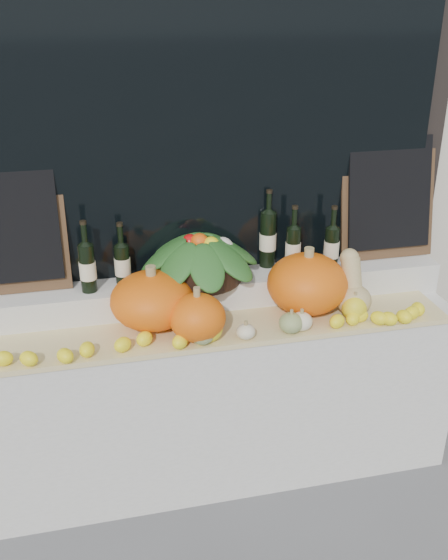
# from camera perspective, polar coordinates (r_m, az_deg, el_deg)

# --- Properties ---
(storefront_facade) EXTENTS (7.00, 0.94, 4.50)m
(storefront_facade) POSITION_cam_1_polar(r_m,az_deg,el_deg) (3.32, -3.36, 23.97)
(storefront_facade) COLOR beige
(storefront_facade) RESTS_ON ground
(display_sill) EXTENTS (2.30, 0.55, 0.88)m
(display_sill) POSITION_cam_1_polar(r_m,az_deg,el_deg) (3.21, -0.30, -10.49)
(display_sill) COLOR silver
(display_sill) RESTS_ON ground
(rear_tier) EXTENTS (2.30, 0.25, 0.16)m
(rear_tier) POSITION_cam_1_polar(r_m,az_deg,el_deg) (3.07, -0.94, -0.97)
(rear_tier) COLOR silver
(rear_tier) RESTS_ON display_sill
(straw_bedding) EXTENTS (2.10, 0.32, 0.02)m
(straw_bedding) POSITION_cam_1_polar(r_m,az_deg,el_deg) (2.87, 0.22, -4.54)
(straw_bedding) COLOR tan
(straw_bedding) RESTS_ON display_sill
(pumpkin_left) EXTENTS (0.40, 0.40, 0.25)m
(pumpkin_left) POSITION_cam_1_polar(r_m,az_deg,el_deg) (2.84, -6.57, -1.84)
(pumpkin_left) COLOR orange
(pumpkin_left) RESTS_ON straw_bedding
(pumpkin_right) EXTENTS (0.48, 0.48, 0.28)m
(pumpkin_right) POSITION_cam_1_polar(r_m,az_deg,el_deg) (2.97, 7.61, -0.33)
(pumpkin_right) COLOR orange
(pumpkin_right) RESTS_ON straw_bedding
(pumpkin_center) EXTENTS (0.31, 0.31, 0.21)m
(pumpkin_center) POSITION_cam_1_polar(r_m,az_deg,el_deg) (2.72, -2.45, -3.43)
(pumpkin_center) COLOR orange
(pumpkin_center) RESTS_ON straw_bedding
(butternut_squash) EXTENTS (0.16, 0.22, 0.30)m
(butternut_squash) POSITION_cam_1_polar(r_m,az_deg,el_deg) (2.99, 11.70, -0.87)
(butternut_squash) COLOR tan
(butternut_squash) RESTS_ON straw_bedding
(decorative_gourds) EXTENTS (0.84, 0.17, 0.15)m
(decorative_gourds) POSITION_cam_1_polar(r_m,az_deg,el_deg) (2.79, 4.11, -3.90)
(decorative_gourds) COLOR #38631D
(decorative_gourds) RESTS_ON straw_bedding
(lemon_heap) EXTENTS (2.20, 0.16, 0.06)m
(lemon_heap) POSITION_cam_1_polar(r_m,az_deg,el_deg) (2.75, 0.75, -4.84)
(lemon_heap) COLOR yellow
(lemon_heap) RESTS_ON straw_bedding
(produce_bowl) EXTENTS (0.61, 0.61, 0.24)m
(produce_bowl) POSITION_cam_1_polar(r_m,az_deg,el_deg) (2.96, -2.23, 2.16)
(produce_bowl) COLOR black
(produce_bowl) RESTS_ON rear_tier
(wine_bottle_far_left) EXTENTS (0.08, 0.08, 0.34)m
(wine_bottle_far_left) POSITION_cam_1_polar(r_m,az_deg,el_deg) (2.90, -12.37, 1.16)
(wine_bottle_far_left) COLOR black
(wine_bottle_far_left) RESTS_ON rear_tier
(wine_bottle_near_left) EXTENTS (0.08, 0.08, 0.30)m
(wine_bottle_near_left) POSITION_cam_1_polar(r_m,az_deg,el_deg) (2.97, -9.27, 1.53)
(wine_bottle_near_left) COLOR black
(wine_bottle_near_left) RESTS_ON rear_tier
(wine_bottle_tall) EXTENTS (0.08, 0.08, 0.40)m
(wine_bottle_tall) POSITION_cam_1_polar(r_m,az_deg,el_deg) (3.10, 4.03, 3.80)
(wine_bottle_tall) COLOR black
(wine_bottle_tall) RESTS_ON rear_tier
(wine_bottle_near_right) EXTENTS (0.08, 0.08, 0.33)m
(wine_bottle_near_right) POSITION_cam_1_polar(r_m,az_deg,el_deg) (3.09, 6.33, 2.97)
(wine_bottle_near_right) COLOR black
(wine_bottle_near_right) RESTS_ON rear_tier
(wine_bottle_far_right) EXTENTS (0.08, 0.08, 0.32)m
(wine_bottle_far_right) POSITION_cam_1_polar(r_m,az_deg,el_deg) (3.15, 9.81, 3.07)
(wine_bottle_far_right) COLOR black
(wine_bottle_far_right) RESTS_ON rear_tier
(chalkboard_left) EXTENTS (0.50, 0.14, 0.61)m
(chalkboard_left) POSITION_cam_1_polar(r_m,az_deg,el_deg) (2.94, -19.14, 4.87)
(chalkboard_left) COLOR #4C331E
(chalkboard_left) RESTS_ON rear_tier
(chalkboard_right) EXTENTS (0.50, 0.14, 0.61)m
(chalkboard_right) POSITION_cam_1_polar(r_m,az_deg,el_deg) (3.28, 14.83, 7.43)
(chalkboard_right) COLOR #4C331E
(chalkboard_right) RESTS_ON rear_tier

